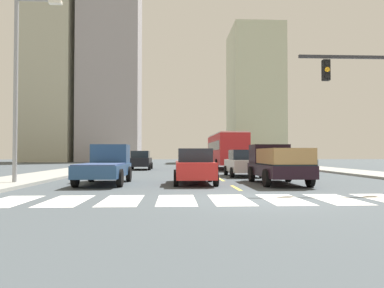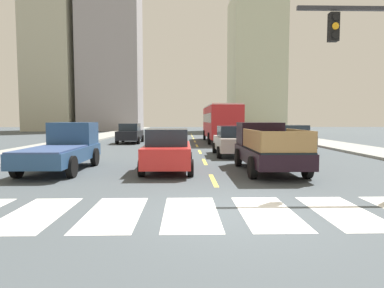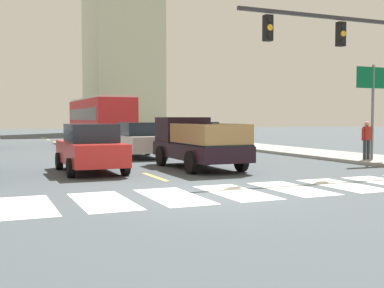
% 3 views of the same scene
% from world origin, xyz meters
% --- Properties ---
extents(ground_plane, '(160.00, 160.00, 0.00)m').
position_xyz_m(ground_plane, '(0.00, 0.00, 0.00)').
color(ground_plane, '#41494E').
extents(sidewalk_right, '(3.46, 110.00, 0.15)m').
position_xyz_m(sidewalk_right, '(10.87, 18.00, 0.07)').
color(sidewalk_right, gray).
rests_on(sidewalk_right, ground).
extents(sidewalk_left, '(3.46, 110.00, 0.15)m').
position_xyz_m(sidewalk_left, '(-10.87, 18.00, 0.07)').
color(sidewalk_left, gray).
rests_on(sidewalk_left, ground).
extents(crosswalk_stripe_0, '(1.22, 2.86, 0.01)m').
position_xyz_m(crosswalk_stripe_0, '(-7.78, 0.00, 0.00)').
color(crosswalk_stripe_0, silver).
rests_on(crosswalk_stripe_0, ground).
extents(crosswalk_stripe_1, '(1.22, 2.86, 0.01)m').
position_xyz_m(crosswalk_stripe_1, '(-6.05, 0.00, 0.00)').
color(crosswalk_stripe_1, silver).
rests_on(crosswalk_stripe_1, ground).
extents(crosswalk_stripe_2, '(1.22, 2.86, 0.01)m').
position_xyz_m(crosswalk_stripe_2, '(-4.32, 0.00, 0.00)').
color(crosswalk_stripe_2, silver).
rests_on(crosswalk_stripe_2, ground).
extents(crosswalk_stripe_3, '(1.22, 2.86, 0.01)m').
position_xyz_m(crosswalk_stripe_3, '(-2.59, 0.00, 0.00)').
color(crosswalk_stripe_3, silver).
rests_on(crosswalk_stripe_3, ground).
extents(crosswalk_stripe_4, '(1.22, 2.86, 0.01)m').
position_xyz_m(crosswalk_stripe_4, '(-0.86, 0.00, 0.00)').
color(crosswalk_stripe_4, silver).
rests_on(crosswalk_stripe_4, ground).
extents(crosswalk_stripe_5, '(1.22, 2.86, 0.01)m').
position_xyz_m(crosswalk_stripe_5, '(0.86, 0.00, 0.00)').
color(crosswalk_stripe_5, silver).
rests_on(crosswalk_stripe_5, ground).
extents(crosswalk_stripe_6, '(1.22, 2.86, 0.01)m').
position_xyz_m(crosswalk_stripe_6, '(2.59, 0.00, 0.00)').
color(crosswalk_stripe_6, silver).
rests_on(crosswalk_stripe_6, ground).
extents(lane_dash_0, '(0.16, 2.40, 0.01)m').
position_xyz_m(lane_dash_0, '(0.00, 4.00, 0.00)').
color(lane_dash_0, '#DBC348').
rests_on(lane_dash_0, ground).
extents(lane_dash_1, '(0.16, 2.40, 0.01)m').
position_xyz_m(lane_dash_1, '(0.00, 9.00, 0.00)').
color(lane_dash_1, '#DBC348').
rests_on(lane_dash_1, ground).
extents(lane_dash_2, '(0.16, 2.40, 0.01)m').
position_xyz_m(lane_dash_2, '(0.00, 14.00, 0.00)').
color(lane_dash_2, '#DBC348').
rests_on(lane_dash_2, ground).
extents(lane_dash_3, '(0.16, 2.40, 0.01)m').
position_xyz_m(lane_dash_3, '(0.00, 19.00, 0.00)').
color(lane_dash_3, '#DBC348').
rests_on(lane_dash_3, ground).
extents(lane_dash_4, '(0.16, 2.40, 0.01)m').
position_xyz_m(lane_dash_4, '(0.00, 24.00, 0.00)').
color(lane_dash_4, '#DBC348').
rests_on(lane_dash_4, ground).
extents(lane_dash_5, '(0.16, 2.40, 0.01)m').
position_xyz_m(lane_dash_5, '(0.00, 29.00, 0.00)').
color(lane_dash_5, '#DBC348').
rests_on(lane_dash_5, ground).
extents(lane_dash_6, '(0.16, 2.40, 0.01)m').
position_xyz_m(lane_dash_6, '(0.00, 34.00, 0.00)').
color(lane_dash_6, '#DBC348').
rests_on(lane_dash_6, ground).
extents(lane_dash_7, '(0.16, 2.40, 0.01)m').
position_xyz_m(lane_dash_7, '(0.00, 39.00, 0.00)').
color(lane_dash_7, '#DBC348').
rests_on(lane_dash_7, ground).
extents(pickup_stakebed, '(2.18, 5.20, 1.96)m').
position_xyz_m(pickup_stakebed, '(2.38, 6.27, 0.94)').
color(pickup_stakebed, black).
rests_on(pickup_stakebed, ground).
extents(pickup_dark, '(2.18, 5.20, 1.96)m').
position_xyz_m(pickup_dark, '(-6.04, 6.69, 0.92)').
color(pickup_dark, navy).
rests_on(pickup_dark, ground).
extents(city_bus, '(2.72, 10.80, 3.32)m').
position_xyz_m(city_bus, '(2.31, 23.12, 1.95)').
color(city_bus, red).
rests_on(city_bus, ground).
extents(sedan_near_left, '(2.02, 4.40, 1.72)m').
position_xyz_m(sedan_near_left, '(6.05, 14.38, 0.86)').
color(sedan_near_left, '#8E989D').
rests_on(sedan_near_left, ground).
extents(sedan_mid, '(2.02, 4.40, 1.72)m').
position_xyz_m(sedan_mid, '(1.78, 11.82, 0.86)').
color(sedan_mid, beige).
rests_on(sedan_mid, ground).
extents(sedan_far, '(2.02, 4.40, 1.72)m').
position_xyz_m(sedan_far, '(-5.75, 22.08, 0.86)').
color(sedan_far, black).
rests_on(sedan_far, ground).
extents(sedan_near_right, '(2.02, 4.40, 1.72)m').
position_xyz_m(sedan_near_right, '(-1.68, 6.13, 0.86)').
color(sedan_near_right, red).
rests_on(sedan_near_right, ground).
extents(streetlight_left, '(2.20, 0.28, 9.00)m').
position_xyz_m(streetlight_left, '(-9.98, 5.84, 4.97)').
color(streetlight_left, gray).
rests_on(streetlight_left, ground).
extents(tower_tall_centre, '(8.45, 10.81, 23.19)m').
position_xyz_m(tower_tall_centre, '(11.45, 51.59, 11.59)').
color(tower_tall_centre, beige).
rests_on(tower_tall_centre, ground).
extents(block_mid_left, '(10.51, 7.88, 34.82)m').
position_xyz_m(block_mid_left, '(-14.10, 53.61, 17.41)').
color(block_mid_left, '#979399').
rests_on(block_mid_left, ground).
extents(block_mid_right, '(8.22, 7.55, 34.12)m').
position_xyz_m(block_mid_right, '(-24.42, 53.03, 17.06)').
color(block_mid_right, '#B1B099').
rests_on(block_mid_right, ground).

